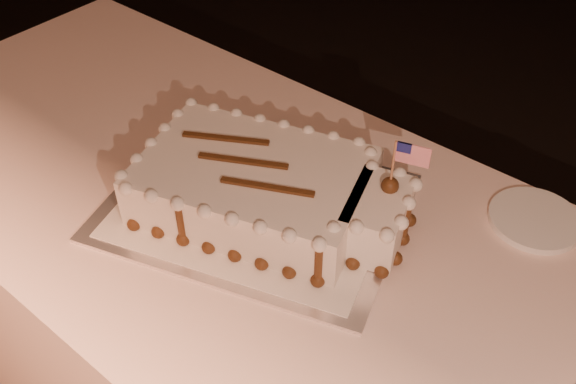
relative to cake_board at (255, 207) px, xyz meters
The scene contains 4 objects.
cake_board is the anchor object (origin of this frame).
doily 0.01m from the cake_board, ahead, with size 0.48×0.36×0.00m, color white.
sheet_cake 0.06m from the cake_board, 17.93° to the left, with size 0.53×0.38×0.20m.
side_plate 0.51m from the cake_board, 35.64° to the left, with size 0.17×0.17×0.01m, color white.
Camera 1 is at (0.35, -0.03, 1.57)m, focal length 40.00 mm.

